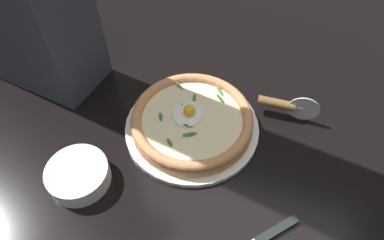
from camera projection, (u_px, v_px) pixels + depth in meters
ground_plane at (184, 127)px, 0.83m from camera, size 2.40×2.40×0.03m
pizza_plate at (192, 127)px, 0.80m from camera, size 0.31×0.31×0.01m
pizza at (192, 120)px, 0.78m from camera, size 0.28×0.28×0.05m
side_bowl at (78, 175)px, 0.70m from camera, size 0.13×0.13×0.04m
pizza_cutter at (284, 105)px, 0.80m from camera, size 0.02×0.14×0.07m
table_knife at (265, 237)px, 0.64m from camera, size 0.17×0.16×0.01m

